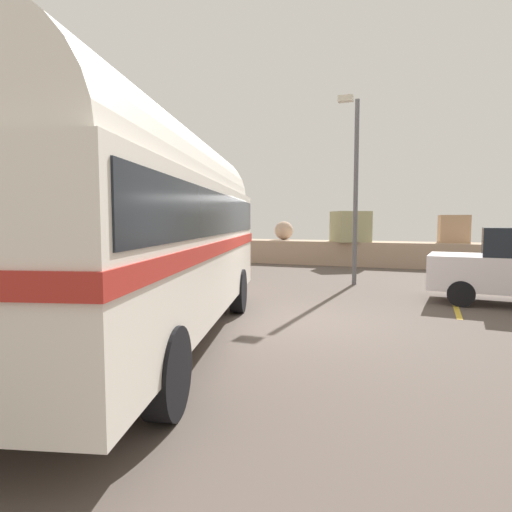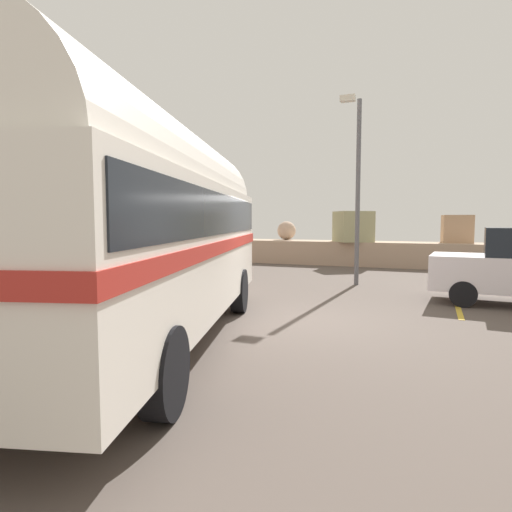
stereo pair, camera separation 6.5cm
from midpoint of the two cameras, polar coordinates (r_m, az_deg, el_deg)
ground at (r=9.03m, az=4.00°, el=-8.38°), size 32.00×26.00×0.02m
breakwater at (r=20.39m, az=14.33°, el=0.70°), size 31.36×2.38×2.46m
vintage_coach at (r=7.24m, az=-13.76°, el=4.55°), size 4.67×8.91×3.70m
lamp_post at (r=14.05m, az=13.15°, el=9.60°), size 0.55×0.75×5.78m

